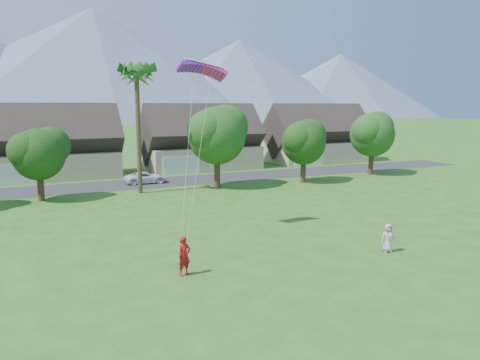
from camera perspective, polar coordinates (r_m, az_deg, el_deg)
ground at (r=22.55m, az=11.38°, el=-13.25°), size 500.00×500.00×0.00m
street at (r=52.82m, az=-11.35°, el=-0.39°), size 90.00×7.00×0.01m
kite_flyer at (r=23.99m, az=-6.81°, el=-9.19°), size 0.85×0.69×2.01m
watcher at (r=28.88m, az=17.61°, el=-6.74°), size 0.96×0.79×1.68m
parked_car at (r=52.71m, az=-11.42°, el=0.29°), size 4.61×2.15×1.27m
mountain_ridge at (r=278.28m, az=-21.36°, el=12.66°), size 540.00×240.00×70.00m
houses_row at (r=61.21m, az=-13.10°, el=4.07°), size 72.75×8.19×8.86m
tree_row at (r=46.10m, az=-11.02°, el=4.39°), size 62.27×6.67×8.45m
fan_palm at (r=46.44m, az=-12.52°, el=12.92°), size 3.00×3.00×13.80m
parafoil_kite at (r=31.15m, az=-4.63°, el=13.46°), size 3.19×1.03×0.50m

